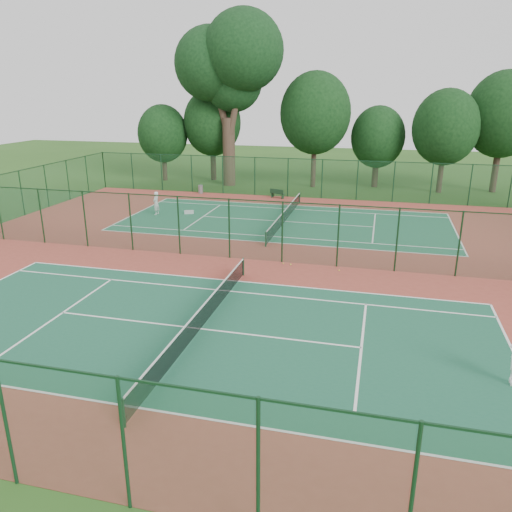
{
  "coord_description": "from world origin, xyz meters",
  "views": [
    {
      "loc": [
        6.63,
        -26.18,
        9.24
      ],
      "look_at": [
        1.03,
        -3.96,
        1.6
      ],
      "focal_mm": 35.0,
      "sensor_mm": 36.0,
      "label": 1
    }
  ],
  "objects_px": {
    "kit_bag": "(189,212)",
    "big_tree": "(229,63)",
    "trash_bin": "(201,189)",
    "bench": "(277,193)",
    "player_far": "(156,203)"
  },
  "relations": [
    {
      "from": "player_far",
      "to": "trash_bin",
      "type": "xyz_separation_m",
      "value": [
        0.41,
        8.8,
        -0.51
      ]
    },
    {
      "from": "trash_bin",
      "to": "bench",
      "type": "distance_m",
      "value": 7.44
    },
    {
      "from": "big_tree",
      "to": "bench",
      "type": "bearing_deg",
      "value": -42.42
    },
    {
      "from": "player_far",
      "to": "big_tree",
      "type": "bearing_deg",
      "value": 175.27
    },
    {
      "from": "big_tree",
      "to": "player_far",
      "type": "bearing_deg",
      "value": -97.7
    },
    {
      "from": "trash_bin",
      "to": "big_tree",
      "type": "bearing_deg",
      "value": 73.95
    },
    {
      "from": "trash_bin",
      "to": "bench",
      "type": "height_order",
      "value": "bench"
    },
    {
      "from": "trash_bin",
      "to": "big_tree",
      "type": "height_order",
      "value": "big_tree"
    },
    {
      "from": "player_far",
      "to": "kit_bag",
      "type": "height_order",
      "value": "player_far"
    },
    {
      "from": "trash_bin",
      "to": "kit_bag",
      "type": "height_order",
      "value": "trash_bin"
    },
    {
      "from": "kit_bag",
      "to": "big_tree",
      "type": "height_order",
      "value": "big_tree"
    },
    {
      "from": "kit_bag",
      "to": "big_tree",
      "type": "xyz_separation_m",
      "value": [
        -0.49,
        13.04,
        11.57
      ]
    },
    {
      "from": "player_far",
      "to": "trash_bin",
      "type": "bearing_deg",
      "value": -179.73
    },
    {
      "from": "trash_bin",
      "to": "kit_bag",
      "type": "bearing_deg",
      "value": -76.21
    },
    {
      "from": "player_far",
      "to": "kit_bag",
      "type": "distance_m",
      "value": 2.63
    }
  ]
}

